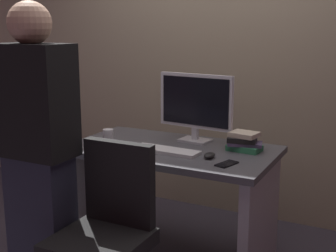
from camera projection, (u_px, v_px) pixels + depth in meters
wall_back at (226, 28)px, 3.60m from camera, size 6.40×0.10×3.00m
desk at (171, 183)px, 2.98m from camera, size 1.31×0.75×0.75m
office_chair at (106, 245)px, 2.32m from camera, size 0.52×0.52×0.94m
person_at_desk at (38, 157)px, 2.41m from camera, size 0.40×0.24×1.64m
monitor at (195, 104)px, 3.03m from camera, size 0.54×0.16×0.46m
keyboard at (166, 150)px, 2.82m from camera, size 0.44×0.15×0.02m
mouse at (209, 155)px, 2.69m from camera, size 0.06×0.10×0.03m
cup_near_keyboard at (108, 137)px, 3.01m from camera, size 0.07×0.07×0.10m
book_stack at (244, 142)px, 2.84m from camera, size 0.23×0.17×0.12m
cell_phone at (227, 164)px, 2.57m from camera, size 0.11×0.16×0.01m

